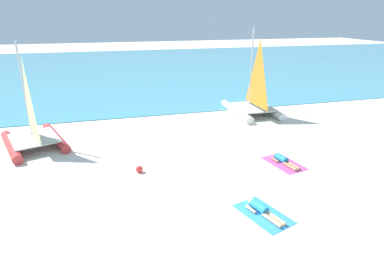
{
  "coord_description": "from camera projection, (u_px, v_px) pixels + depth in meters",
  "views": [
    {
      "loc": [
        -3.67,
        -8.65,
        6.21
      ],
      "look_at": [
        0.0,
        5.01,
        1.2
      ],
      "focal_mm": 30.22,
      "sensor_mm": 36.0,
      "label": 1
    }
  ],
  "objects": [
    {
      "name": "ground_plane",
      "position": [
        171.0,
        120.0,
        19.95
      ],
      "size": [
        120.0,
        120.0,
        0.0
      ],
      "primitive_type": "plane",
      "color": "silver"
    },
    {
      "name": "ocean_water",
      "position": [
        136.0,
        68.0,
        39.18
      ],
      "size": [
        120.0,
        40.0,
        0.05
      ],
      "primitive_type": "cube",
      "color": "#4C9EB7",
      "rests_on": "ground"
    },
    {
      "name": "sailboat_red",
      "position": [
        33.0,
        132.0,
        15.73
      ],
      "size": [
        3.69,
        4.52,
        5.09
      ],
      "rotation": [
        0.0,
        0.0,
        0.36
      ],
      "color": "#CC3838",
      "rests_on": "ground"
    },
    {
      "name": "sailboat_white",
      "position": [
        253.0,
        102.0,
        20.92
      ],
      "size": [
        2.76,
        4.23,
        5.44
      ],
      "rotation": [
        0.0,
        0.0,
        0.02
      ],
      "color": "white",
      "rests_on": "ground"
    },
    {
      "name": "towel_left",
      "position": [
        263.0,
        214.0,
        10.59
      ],
      "size": [
        1.63,
        2.15,
        0.01
      ],
      "primitive_type": "cube",
      "rotation": [
        0.0,
        0.0,
        0.31
      ],
      "color": "#338CD8",
      "rests_on": "ground"
    },
    {
      "name": "sunbather_left",
      "position": [
        262.0,
        210.0,
        10.6
      ],
      "size": [
        0.84,
        1.54,
        0.3
      ],
      "rotation": [
        0.0,
        0.0,
        0.31
      ],
      "color": "#268CCC",
      "rests_on": "towel_left"
    },
    {
      "name": "towel_right",
      "position": [
        284.0,
        163.0,
        14.19
      ],
      "size": [
        1.44,
        2.07,
        0.01
      ],
      "primitive_type": "cube",
      "rotation": [
        0.0,
        0.0,
        0.19
      ],
      "color": "#D84C99",
      "rests_on": "ground"
    },
    {
      "name": "sunbather_right",
      "position": [
        283.0,
        160.0,
        14.21
      ],
      "size": [
        0.69,
        1.56,
        0.3
      ],
      "rotation": [
        0.0,
        0.0,
        0.19
      ],
      "color": "#268CCC",
      "rests_on": "towel_right"
    },
    {
      "name": "beach_ball",
      "position": [
        139.0,
        169.0,
        13.34
      ],
      "size": [
        0.29,
        0.29,
        0.29
      ],
      "primitive_type": "sphere",
      "color": "red",
      "rests_on": "ground"
    }
  ]
}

